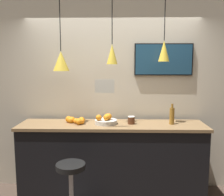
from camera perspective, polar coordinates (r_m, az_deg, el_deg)
back_wall at (r=3.68m, az=0.15°, el=1.55°), size 8.00×0.06×2.90m
service_counter at (r=3.52m, az=0.00°, el=-14.25°), size 2.49×0.57×1.05m
bar_stool at (r=3.02m, az=-9.34°, el=-18.93°), size 0.36×0.36×0.74m
fruit_bowl at (r=3.35m, az=-1.46°, el=-5.15°), size 0.30×0.30×0.14m
orange_pile at (r=3.42m, az=-8.43°, el=-5.08°), size 0.28×0.22×0.09m
juice_bottle at (r=3.41m, az=13.53°, el=-3.93°), size 0.06×0.06×0.28m
spread_jar at (r=3.35m, az=4.44°, el=-5.07°), size 0.09×0.09×0.10m
pendant_lamp_left at (r=3.39m, az=-11.58°, el=8.35°), size 0.21×0.21×1.04m
pendant_lamp_middle at (r=3.31m, az=0.02°, el=10.10°), size 0.14×0.14×0.96m
pendant_lamp_right at (r=3.36m, az=11.79°, el=10.57°), size 0.14×0.14×0.92m
mounted_tv at (r=3.67m, az=11.70°, el=8.61°), size 0.83×0.04×0.45m
hanging_menu_board at (r=3.07m, az=-1.68°, el=2.75°), size 0.24×0.01×0.17m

